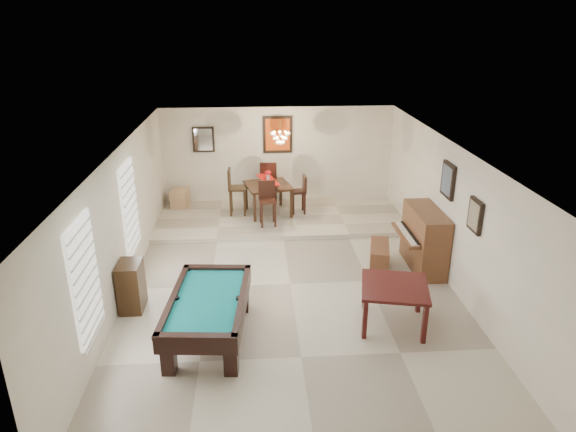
{
  "coord_description": "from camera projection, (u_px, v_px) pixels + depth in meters",
  "views": [
    {
      "loc": [
        -0.64,
        -8.57,
        4.74
      ],
      "look_at": [
        0.0,
        0.6,
        1.15
      ],
      "focal_mm": 32.0,
      "sensor_mm": 36.0,
      "label": 1
    }
  ],
  "objects": [
    {
      "name": "flower_vase",
      "position": [
        268.0,
        175.0,
        12.54
      ],
      "size": [
        0.15,
        0.15,
        0.24
      ],
      "primitive_type": null,
      "rotation": [
        0.0,
        0.0,
        0.02
      ],
      "color": "red",
      "rests_on": "dining_table"
    },
    {
      "name": "apothecary_chest",
      "position": [
        131.0,
        286.0,
        8.77
      ],
      "size": [
        0.38,
        0.57,
        0.86
      ],
      "primitive_type": "cube",
      "color": "black",
      "rests_on": "ground_plane"
    },
    {
      "name": "square_table",
      "position": [
        393.0,
        305.0,
        8.33
      ],
      "size": [
        1.24,
        1.24,
        0.72
      ],
      "primitive_type": null,
      "rotation": [
        0.0,
        0.0,
        -0.21
      ],
      "color": "#340E0D",
      "rests_on": "ground_plane"
    },
    {
      "name": "dining_chair_west",
      "position": [
        238.0,
        192.0,
        12.65
      ],
      "size": [
        0.44,
        0.44,
        1.16
      ],
      "primitive_type": null,
      "rotation": [
        0.0,
        0.0,
        1.54
      ],
      "color": "black",
      "rests_on": "dining_step"
    },
    {
      "name": "right_picture_lower",
      "position": [
        475.0,
        216.0,
        8.37
      ],
      "size": [
        0.06,
        0.45,
        0.55
      ],
      "primitive_type": "cube",
      "color": "gray",
      "rests_on": "wall_right"
    },
    {
      "name": "dining_chair_north",
      "position": [
        269.0,
        182.0,
        13.38
      ],
      "size": [
        0.47,
        0.47,
        1.15
      ],
      "primitive_type": null,
      "rotation": [
        0.0,
        0.0,
        3.05
      ],
      "color": "black",
      "rests_on": "dining_step"
    },
    {
      "name": "dining_chair_east",
      "position": [
        298.0,
        194.0,
        12.75
      ],
      "size": [
        0.38,
        0.38,
        0.97
      ],
      "primitive_type": null,
      "rotation": [
        0.0,
        0.0,
        -1.49
      ],
      "color": "black",
      "rests_on": "dining_step"
    },
    {
      "name": "wall_front",
      "position": [
        324.0,
        389.0,
        5.07
      ],
      "size": [
        6.0,
        0.04,
        2.6
      ],
      "primitive_type": "cube",
      "color": "silver",
      "rests_on": "ground_plane"
    },
    {
      "name": "wall_back",
      "position": [
        278.0,
        157.0,
        13.44
      ],
      "size": [
        6.0,
        0.04,
        2.6
      ],
      "primitive_type": "cube",
      "color": "silver",
      "rests_on": "ground_plane"
    },
    {
      "name": "window_left_rear",
      "position": [
        130.0,
        208.0,
        9.59
      ],
      "size": [
        0.06,
        1.0,
        1.7
      ],
      "primitive_type": "cube",
      "color": "white",
      "rests_on": "wall_left"
    },
    {
      "name": "right_picture_upper",
      "position": [
        448.0,
        180.0,
        9.51
      ],
      "size": [
        0.06,
        0.55,
        0.65
      ],
      "primitive_type": "cube",
      "color": "slate",
      "rests_on": "wall_right"
    },
    {
      "name": "pool_table",
      "position": [
        209.0,
        319.0,
        7.96
      ],
      "size": [
        1.32,
        2.21,
        0.71
      ],
      "primitive_type": null,
      "rotation": [
        0.0,
        0.0,
        -0.09
      ],
      "color": "black",
      "rests_on": "ground_plane"
    },
    {
      "name": "back_mirror",
      "position": [
        203.0,
        139.0,
        13.1
      ],
      "size": [
        0.55,
        0.06,
        0.65
      ],
      "primitive_type": "cube",
      "color": "white",
      "rests_on": "wall_back"
    },
    {
      "name": "chandelier",
      "position": [
        280.0,
        133.0,
        11.9
      ],
      "size": [
        0.44,
        0.44,
        0.6
      ],
      "primitive_type": null,
      "color": "#FFE5B2",
      "rests_on": "ceiling"
    },
    {
      "name": "ceiling",
      "position": [
        290.0,
        150.0,
        8.78
      ],
      "size": [
        6.0,
        9.0,
        0.04
      ],
      "primitive_type": "cube",
      "color": "white",
      "rests_on": "wall_back"
    },
    {
      "name": "ground_plane",
      "position": [
        290.0,
        284.0,
        9.73
      ],
      "size": [
        6.0,
        9.0,
        0.02
      ],
      "primitive_type": "cube",
      "color": "beige"
    },
    {
      "name": "window_left_front",
      "position": [
        85.0,
        279.0,
        6.98
      ],
      "size": [
        0.06,
        1.0,
        1.7
      ],
      "primitive_type": "cube",
      "color": "white",
      "rests_on": "wall_left"
    },
    {
      "name": "corner_bench",
      "position": [
        180.0,
        198.0,
        13.29
      ],
      "size": [
        0.48,
        0.56,
        0.45
      ],
      "primitive_type": "cube",
      "rotation": [
        0.0,
        0.0,
        -0.16
      ],
      "color": "tan",
      "rests_on": "dining_step"
    },
    {
      "name": "dining_chair_south",
      "position": [
        268.0,
        204.0,
        11.98
      ],
      "size": [
        0.42,
        0.42,
        1.05
      ],
      "primitive_type": null,
      "rotation": [
        0.0,
        0.0,
        0.07
      ],
      "color": "black",
      "rests_on": "dining_step"
    },
    {
      "name": "wall_left",
      "position": [
        121.0,
        225.0,
        9.06
      ],
      "size": [
        0.04,
        9.0,
        2.6
      ],
      "primitive_type": "cube",
      "color": "silver",
      "rests_on": "ground_plane"
    },
    {
      "name": "dining_step",
      "position": [
        281.0,
        218.0,
        12.73
      ],
      "size": [
        6.0,
        2.5,
        0.12
      ],
      "primitive_type": "cube",
      "color": "beige",
      "rests_on": "ground_plane"
    },
    {
      "name": "upright_piano",
      "position": [
        417.0,
        239.0,
        10.17
      ],
      "size": [
        0.82,
        1.46,
        1.22
      ],
      "primitive_type": null,
      "color": "brown",
      "rests_on": "ground_plane"
    },
    {
      "name": "piano_bench",
      "position": [
        379.0,
        257.0,
        10.24
      ],
      "size": [
        0.56,
        0.98,
        0.51
      ],
      "primitive_type": "cube",
      "rotation": [
        0.0,
        0.0,
        -0.23
      ],
      "color": "brown",
      "rests_on": "ground_plane"
    },
    {
      "name": "wall_right",
      "position": [
        452.0,
        216.0,
        9.45
      ],
      "size": [
        0.04,
        9.0,
        2.6
      ],
      "primitive_type": "cube",
      "color": "silver",
      "rests_on": "ground_plane"
    },
    {
      "name": "dining_table",
      "position": [
        268.0,
        197.0,
        12.74
      ],
      "size": [
        1.26,
        1.26,
        0.87
      ],
      "primitive_type": null,
      "rotation": [
        0.0,
        0.0,
        0.23
      ],
      "color": "black",
      "rests_on": "dining_step"
    },
    {
      "name": "back_painting",
      "position": [
        278.0,
        135.0,
        13.18
      ],
      "size": [
        0.75,
        0.06,
        0.95
      ],
      "primitive_type": "cube",
      "color": "#D84C14",
      "rests_on": "wall_back"
    }
  ]
}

